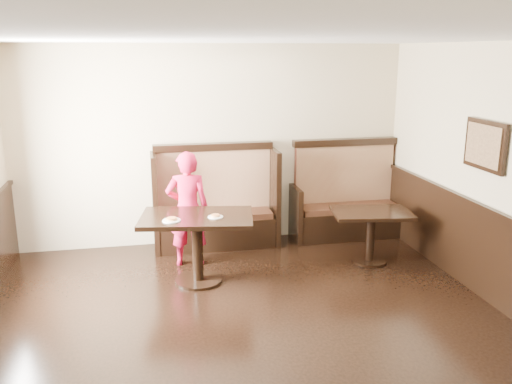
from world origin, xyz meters
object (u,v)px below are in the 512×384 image
object	(u,v)px
booth_main	(216,209)
table_neighbor	(371,224)
booth_neighbor	(346,205)
table_main	(197,231)
child	(188,209)

from	to	relation	value
booth_main	table_neighbor	world-z (taller)	booth_main
booth_main	table_neighbor	xyz separation A→B (m)	(1.89, -1.06, -0.01)
table_neighbor	booth_neighbor	bearing A→B (deg)	95.57
table_main	table_neighbor	size ratio (longest dim) A/B	1.32
table_neighbor	child	size ratio (longest dim) A/B	0.72
table_main	booth_main	bearing A→B (deg)	82.59
booth_main	table_main	world-z (taller)	booth_main
booth_main	table_neighbor	size ratio (longest dim) A/B	1.62
table_main	child	bearing A→B (deg)	105.47
table_neighbor	child	bearing A→B (deg)	178.94
booth_neighbor	child	distance (m)	2.50
table_main	child	world-z (taller)	child
table_neighbor	child	world-z (taller)	child
booth_neighbor	table_neighbor	bearing A→B (deg)	-93.06
booth_main	booth_neighbor	bearing A→B (deg)	-0.05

